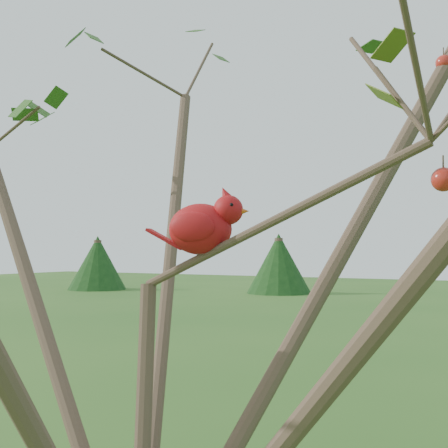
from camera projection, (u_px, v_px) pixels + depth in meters
name	position (u px, v px, depth m)	size (l,w,h in m)	color
crabapple_tree	(141.00, 200.00, 1.09)	(2.35, 2.05, 2.95)	#433124
cardinal	(204.00, 226.00, 1.15)	(0.22, 0.13, 0.15)	red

